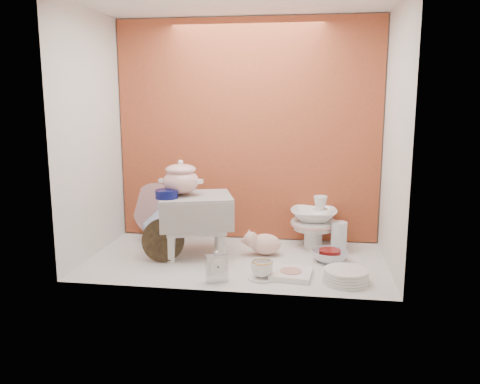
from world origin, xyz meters
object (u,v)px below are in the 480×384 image
Objects in this scene: dinner_plate_stack at (346,276)px; crystal_bowl at (330,256)px; porcelain_tower at (314,221)px; step_stool at (196,225)px; gold_rim_teacup at (262,268)px; blue_white_vase at (161,222)px; soup_tureen at (181,177)px; floral_platter at (156,210)px; plush_pig at (265,244)px; mantel_clock at (217,267)px.

dinner_plate_stack is 0.35m from crystal_bowl.
porcelain_tower is (-0.10, 0.28, 0.14)m from crystal_bowl.
step_stool is 3.69× the size of gold_rim_teacup.
crystal_bowl is at bearing 42.72° from gold_rim_teacup.
step_stool is at bearing -41.07° from blue_white_vase.
soup_tureen is 1.04× the size of dinner_plate_stack.
step_stool is 0.85m from crystal_bowl.
crystal_bowl is (1.21, -0.39, -0.16)m from floral_platter.
gold_rim_teacup reaches higher than dinner_plate_stack.
floral_platter is at bearing 167.71° from plush_pig.
step_stool reaches higher than gold_rim_teacup.
porcelain_tower is at bearing 109.68° from crystal_bowl.
soup_tureen is 1.03m from crystal_bowl.
soup_tureen is at bearing -52.99° from floral_platter.
mantel_clock is 0.54m from plush_pig.
gold_rim_teacup is (0.02, -0.41, -0.02)m from plush_pig.
plush_pig is at bearing -16.32° from blue_white_vase.
plush_pig is (0.43, 0.05, -0.12)m from step_stool.
soup_tureen is at bearing 101.64° from mantel_clock.
soup_tureen is at bearing -51.18° from blue_white_vase.
soup_tureen is 0.52m from blue_white_vase.
mantel_clock is at bearing -80.27° from step_stool.
dinner_plate_stack is (1.22, -0.63, -0.09)m from blue_white_vase.
porcelain_tower is at bearing -5.60° from floral_platter.
mantel_clock is 0.88m from porcelain_tower.
soup_tureen reaches higher than gold_rim_teacup.
dinner_plate_stack is at bearing 0.82° from gold_rim_teacup.
soup_tureen is at bearing 180.00° from crystal_bowl.
plush_pig is 0.62m from dinner_plate_stack.
gold_rim_teacup is 0.55× the size of crystal_bowl.
mantel_clock reaches higher than gold_rim_teacup.
step_stool is 1.78× the size of plush_pig.
dinner_plate_stack is (0.47, -0.41, -0.04)m from plush_pig.
dinner_plate_stack is 1.15× the size of crystal_bowl.
blue_white_vase is at bearing 166.00° from crystal_bowl.
porcelain_tower is (0.30, 0.22, 0.10)m from plush_pig.
mantel_clock reaches higher than crystal_bowl.
gold_rim_teacup is at bearing -77.48° from plush_pig.
porcelain_tower reaches higher than crystal_bowl.
soup_tureen is at bearing -160.88° from porcelain_tower.
blue_white_vase is 1.19m from crystal_bowl.
step_stool is at bearing 92.80° from mantel_clock.
gold_rim_teacup reaches higher than crystal_bowl.
plush_pig is (0.21, 0.50, -0.01)m from mantel_clock.
porcelain_tower is at bearing 66.48° from gold_rim_teacup.
porcelain_tower is (-0.18, 0.62, 0.14)m from dinner_plate_stack.
soup_tureen reaches higher than porcelain_tower.
porcelain_tower is at bearing -0.17° from blue_white_vase.
floral_platter is 0.14m from blue_white_vase.
plush_pig reaches higher than gold_rim_teacup.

